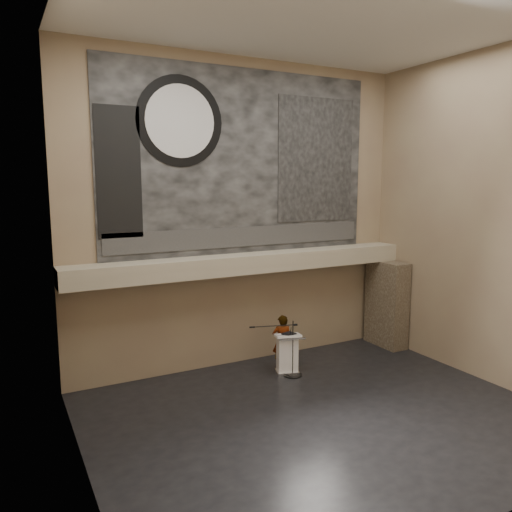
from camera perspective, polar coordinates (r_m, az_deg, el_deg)
floor at (r=11.74m, az=7.65°, el=-17.81°), size 10.00×10.00×0.00m
ceiling at (r=11.01m, az=8.65°, el=25.90°), size 10.00×10.00×0.00m
wall_back at (r=13.99m, az=-1.53°, el=4.70°), size 10.00×0.02×8.50m
wall_front at (r=7.71m, az=25.78°, el=0.54°), size 10.00×0.02×8.50m
wall_left at (r=8.66m, az=-19.84°, el=1.70°), size 0.02×8.00×8.50m
wall_right at (r=14.08m, az=24.91°, el=3.92°), size 0.02×8.00×8.50m
soffit at (r=13.79m, az=-0.77°, el=-0.80°), size 10.00×0.80×0.50m
sprinkler_left at (r=13.16m, az=-6.90°, el=-2.57°), size 0.04×0.04×0.06m
sprinkler_right at (r=14.74m, az=5.92°, el=-1.33°), size 0.04×0.04×0.06m
banner at (r=13.94m, az=-1.50°, el=10.65°), size 8.00×0.05×5.00m
banner_text_strip at (r=13.98m, az=-1.39°, el=2.22°), size 7.76×0.02×0.55m
banner_clock_rim at (r=13.27m, az=-8.67°, el=14.98°), size 2.30×0.02×2.30m
banner_clock_face at (r=13.26m, az=-8.64°, el=14.99°), size 1.84×0.02×1.84m
banner_building_print at (r=15.12m, az=6.90°, el=10.81°), size 2.60×0.02×3.60m
banner_brick_print at (r=12.75m, az=-15.43°, el=9.17°), size 1.10×0.02×3.20m
stone_pier at (r=16.38m, az=14.70°, el=-5.28°), size 0.60×1.40×2.70m
lectern at (r=13.83m, az=3.59°, el=-11.08°), size 0.79×0.66×1.13m
binder at (r=13.62m, az=3.78°, el=-8.88°), size 0.38×0.33×0.04m
papers at (r=13.55m, az=3.06°, el=-9.03°), size 0.21×0.28×0.00m
speaker_person at (r=14.13m, az=2.99°, el=-9.74°), size 0.64×0.52×1.52m
mic_stand at (r=13.80m, az=4.03°, el=-12.59°), size 1.38×0.61×1.52m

